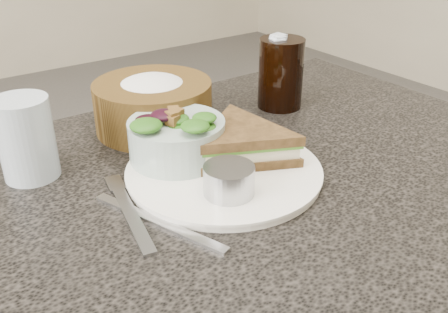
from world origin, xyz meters
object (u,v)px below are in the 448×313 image
dressing_ramekin (229,180)px  salad_bowl (177,133)px  bread_basket (153,97)px  dinner_plate (224,172)px  water_glass (26,138)px  cola_glass (281,70)px  sandwich (242,143)px

dressing_ramekin → salad_bowl: bearing=91.0°
bread_basket → salad_bowl: bearing=-104.5°
dinner_plate → salad_bowl: salad_bowl is taller
dressing_ramekin → bread_basket: bearing=82.8°
salad_bowl → dressing_ramekin: salad_bowl is taller
dinner_plate → bread_basket: 0.20m
dinner_plate → water_glass: bearing=144.2°
cola_glass → sandwich: bearing=-144.2°
dinner_plate → cola_glass: 0.29m
dinner_plate → water_glass: 0.27m
dinner_plate → salad_bowl: bearing=118.9°
bread_basket → cola_glass: size_ratio=1.40×
dinner_plate → water_glass: water_glass is taller
sandwich → cola_glass: 0.24m
dinner_plate → dressing_ramekin: 0.07m
bread_basket → dressing_ramekin: bearing=-97.2°
sandwich → salad_bowl: size_ratio=1.31×
dinner_plate → sandwich: sandwich is taller
dressing_ramekin → bread_basket: (0.03, 0.26, 0.02)m
dinner_plate → bread_basket: bearing=90.4°
cola_glass → salad_bowl: bearing=-162.4°
salad_bowl → bread_basket: (0.03, 0.13, 0.00)m
cola_glass → water_glass: 0.45m
sandwich → bread_basket: (-0.04, 0.19, 0.02)m
dinner_plate → sandwich: bearing=13.5°
salad_bowl → sandwich: bearing=-36.9°
sandwich → dressing_ramekin: bearing=-112.2°
dressing_ramekin → cola_glass: cola_glass is taller
salad_bowl → dressing_ramekin: bearing=-89.0°
sandwich → bread_basket: bread_basket is taller
dressing_ramekin → sandwich: bearing=42.8°
bread_basket → water_glass: bearing=-169.1°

